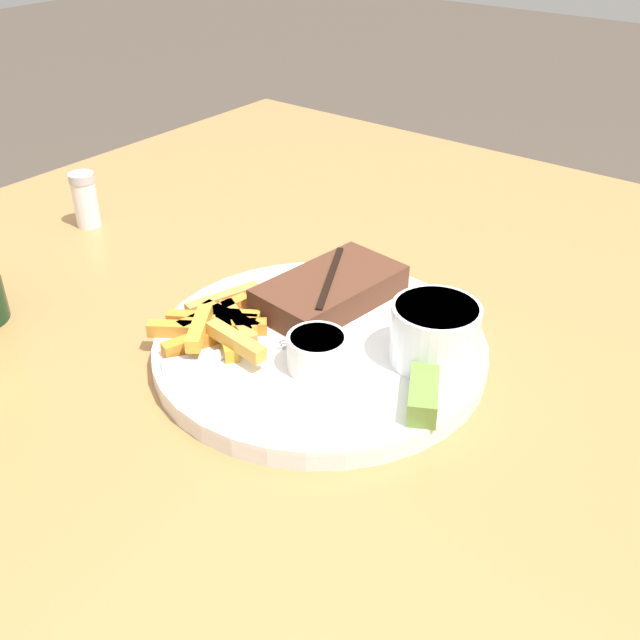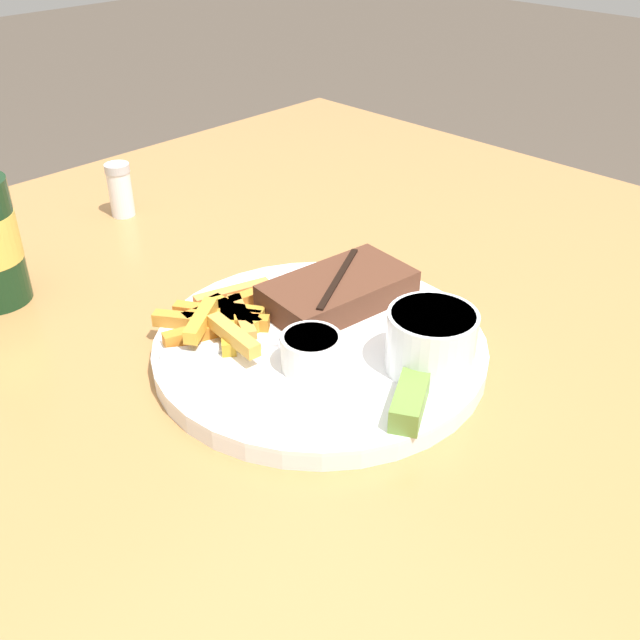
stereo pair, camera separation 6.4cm
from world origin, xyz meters
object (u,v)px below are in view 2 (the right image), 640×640
object	(u,v)px
steak_portion	(338,291)
coleslaw_cup	(431,337)
dipping_sauce_cup	(311,350)
dinner_plate	(320,348)
fork_utensil	(232,347)
salt_shaker	(120,190)
pickle_spear	(410,402)

from	to	relation	value
steak_portion	coleslaw_cup	bearing A→B (deg)	-100.09
dipping_sauce_cup	dinner_plate	bearing A→B (deg)	34.59
coleslaw_cup	fork_utensil	size ratio (longest dim) A/B	0.63
dipping_sauce_cup	salt_shaker	size ratio (longest dim) A/B	0.76
dinner_plate	pickle_spear	distance (m)	0.12
coleslaw_cup	salt_shaker	xyz separation A→B (m)	(0.01, 0.48, -0.01)
dinner_plate	salt_shaker	bearing A→B (deg)	82.92
salt_shaker	fork_utensil	bearing A→B (deg)	-107.90
dinner_plate	fork_utensil	xyz separation A→B (m)	(-0.06, 0.04, 0.01)
steak_portion	salt_shaker	xyz separation A→B (m)	(-0.01, 0.35, 0.00)
dinner_plate	salt_shaker	size ratio (longest dim) A/B	4.45
dipping_sauce_cup	pickle_spear	xyz separation A→B (m)	(0.01, -0.09, -0.01)
pickle_spear	salt_shaker	bearing A→B (deg)	81.92
steak_portion	coleslaw_cup	distance (m)	0.13
dinner_plate	coleslaw_cup	xyz separation A→B (m)	(0.03, -0.09, 0.04)
coleslaw_cup	salt_shaker	world-z (taller)	coleslaw_cup
dinner_plate	fork_utensil	bearing A→B (deg)	144.98
salt_shaker	dinner_plate	bearing A→B (deg)	-97.08
steak_portion	pickle_spear	world-z (taller)	steak_portion
steak_portion	coleslaw_cup	size ratio (longest dim) A/B	2.01
steak_portion	pickle_spear	xyz separation A→B (m)	(-0.08, -0.15, -0.00)
dinner_plate	coleslaw_cup	distance (m)	0.11
dipping_sauce_cup	coleslaw_cup	bearing A→B (deg)	-45.29
steak_portion	pickle_spear	size ratio (longest dim) A/B	2.41
dipping_sauce_cup	steak_portion	bearing A→B (deg)	31.31
pickle_spear	salt_shaker	distance (m)	0.51
steak_portion	salt_shaker	bearing A→B (deg)	91.33
coleslaw_cup	fork_utensil	xyz separation A→B (m)	(-0.10, 0.14, -0.03)
coleslaw_cup	pickle_spear	world-z (taller)	coleslaw_cup
coleslaw_cup	dipping_sauce_cup	bearing A→B (deg)	134.71
pickle_spear	dipping_sauce_cup	bearing A→B (deg)	96.42
dinner_plate	coleslaw_cup	size ratio (longest dim) A/B	3.96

